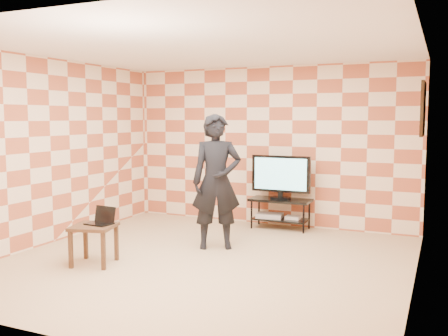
{
  "coord_description": "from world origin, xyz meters",
  "views": [
    {
      "loc": [
        2.75,
        -5.61,
        1.84
      ],
      "look_at": [
        0.0,
        0.6,
        1.15
      ],
      "focal_mm": 40.0,
      "sensor_mm": 36.0,
      "label": 1
    }
  ],
  "objects_px": {
    "tv_stand": "(280,207)",
    "side_table": "(94,232)",
    "tv": "(281,175)",
    "person": "(217,182)"
  },
  "relations": [
    {
      "from": "tv_stand",
      "to": "tv",
      "type": "height_order",
      "value": "tv"
    },
    {
      "from": "tv",
      "to": "tv_stand",
      "type": "bearing_deg",
      "value": 90.62
    },
    {
      "from": "tv",
      "to": "side_table",
      "type": "height_order",
      "value": "tv"
    },
    {
      "from": "tv_stand",
      "to": "side_table",
      "type": "height_order",
      "value": "same"
    },
    {
      "from": "tv_stand",
      "to": "person",
      "type": "distance_m",
      "value": 1.7
    },
    {
      "from": "tv_stand",
      "to": "tv",
      "type": "xyz_separation_m",
      "value": [
        0.0,
        -0.0,
        0.53
      ]
    },
    {
      "from": "tv_stand",
      "to": "person",
      "type": "height_order",
      "value": "person"
    },
    {
      "from": "side_table",
      "to": "tv",
      "type": "bearing_deg",
      "value": 61.92
    },
    {
      "from": "tv_stand",
      "to": "tv",
      "type": "relative_size",
      "value": 1.02
    },
    {
      "from": "tv",
      "to": "side_table",
      "type": "bearing_deg",
      "value": -118.08
    }
  ]
}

